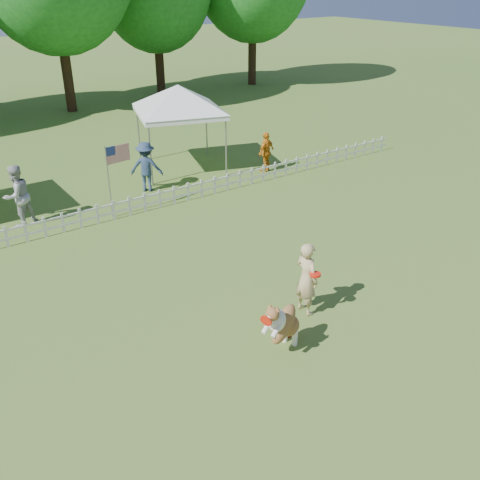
{
  "coord_description": "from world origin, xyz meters",
  "views": [
    {
      "loc": [
        -6.01,
        -6.74,
        6.51
      ],
      "look_at": [
        0.2,
        2.0,
        1.1
      ],
      "focal_mm": 40.0,
      "sensor_mm": 36.0,
      "label": 1
    }
  ],
  "objects": [
    {
      "name": "flag_pole",
      "position": [
        -0.72,
        7.19,
        1.08
      ],
      "size": [
        0.83,
        0.21,
        2.15
      ],
      "primitive_type": null,
      "rotation": [
        0.0,
        0.0,
        0.15
      ],
      "color": "gray",
      "rests_on": "ground"
    },
    {
      "name": "spectator_b",
      "position": [
        1.11,
        8.54,
        0.82
      ],
      "size": [
        1.21,
        1.13,
        1.64
      ],
      "primitive_type": "imported",
      "rotation": [
        0.0,
        0.0,
        2.48
      ],
      "color": "#24354E",
      "rests_on": "ground"
    },
    {
      "name": "spectator_a",
      "position": [
        -3.04,
        8.23,
        0.88
      ],
      "size": [
        1.06,
        0.97,
        1.77
      ],
      "primitive_type": "imported",
      "rotation": [
        0.0,
        0.0,
        3.58
      ],
      "color": "#A0A1A5",
      "rests_on": "ground"
    },
    {
      "name": "handler",
      "position": [
        0.63,
        0.22,
        0.81
      ],
      "size": [
        0.4,
        0.6,
        1.63
      ],
      "primitive_type": "imported",
      "rotation": [
        0.0,
        0.0,
        1.56
      ],
      "color": "tan",
      "rests_on": "ground"
    },
    {
      "name": "canopy_tent_right",
      "position": [
        3.14,
        9.83,
        1.48
      ],
      "size": [
        3.57,
        3.57,
        2.95
      ],
      "primitive_type": null,
      "rotation": [
        0.0,
        0.0,
        -0.3
      ],
      "color": "white",
      "rests_on": "ground"
    },
    {
      "name": "ground",
      "position": [
        0.0,
        0.0,
        0.0
      ],
      "size": [
        120.0,
        120.0,
        0.0
      ],
      "primitive_type": "plane",
      "color": "#36611E",
      "rests_on": "ground"
    },
    {
      "name": "picket_fence",
      "position": [
        0.0,
        7.0,
        0.3
      ],
      "size": [
        22.0,
        0.08,
        0.6
      ],
      "primitive_type": null,
      "color": "white",
      "rests_on": "ground"
    },
    {
      "name": "frisbee_on_turf",
      "position": [
        -0.21,
        -0.19,
        0.01
      ],
      "size": [
        0.27,
        0.27,
        0.02
      ],
      "primitive_type": "cylinder",
      "rotation": [
        0.0,
        0.0,
        0.19
      ],
      "color": "red",
      "rests_on": "ground"
    },
    {
      "name": "dog",
      "position": [
        -0.58,
        -0.53,
        0.62
      ],
      "size": [
        1.26,
        0.8,
        1.24
      ],
      "primitive_type": null,
      "rotation": [
        0.0,
        0.0,
        0.37
      ],
      "color": "brown",
      "rests_on": "ground"
    },
    {
      "name": "spectator_c",
      "position": [
        5.48,
        7.8,
        0.72
      ],
      "size": [
        0.91,
        0.59,
        1.44
      ],
      "primitive_type": "imported",
      "rotation": [
        0.0,
        0.0,
        3.45
      ],
      "color": "orange",
      "rests_on": "ground"
    }
  ]
}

